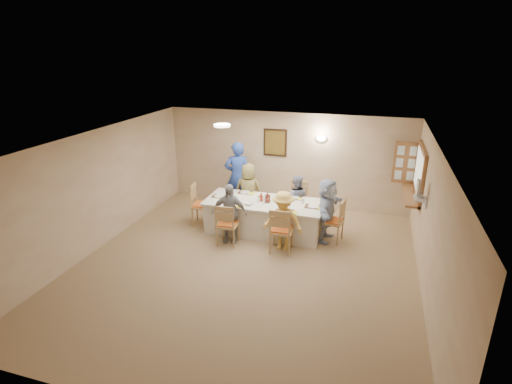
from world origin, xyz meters
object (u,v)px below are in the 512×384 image
(chair_left_end, at_px, (202,204))
(chair_front_left, at_px, (228,223))
(diner_front_right, at_px, (283,221))
(condiment_ketchup, at_px, (261,197))
(desk_fan, at_px, (420,191))
(diner_back_left, at_px, (248,191))
(chair_back_left, at_px, (250,198))
(chair_right_end, at_px, (332,220))
(diner_back_right, at_px, (296,200))
(serving_hatch, at_px, (420,173))
(dining_table, at_px, (264,217))
(caregiver, at_px, (237,176))
(chair_back_right, at_px, (297,203))
(chair_front_right, at_px, (282,229))
(diner_right_end, at_px, (327,210))
(diner_front_left, at_px, (229,213))

(chair_left_end, bearing_deg, chair_front_left, -139.04)
(diner_front_right, relative_size, condiment_ketchup, 6.05)
(desk_fan, bearing_deg, diner_back_left, 161.69)
(chair_back_left, relative_size, chair_right_end, 0.96)
(diner_back_left, bearing_deg, diner_back_right, 177.59)
(serving_hatch, distance_m, desk_fan, 1.36)
(desk_fan, relative_size, chair_left_end, 0.30)
(desk_fan, height_order, dining_table, desk_fan)
(condiment_ketchup, bearing_deg, diner_front_right, -45.17)
(desk_fan, relative_size, condiment_ketchup, 1.40)
(caregiver, relative_size, condiment_ketchup, 8.45)
(chair_back_right, relative_size, chair_right_end, 1.01)
(diner_back_left, height_order, diner_front_right, diner_back_left)
(dining_table, height_order, caregiver, caregiver)
(chair_front_right, bearing_deg, diner_right_end, -138.11)
(caregiver, bearing_deg, dining_table, 109.61)
(chair_front_right, distance_m, diner_front_right, 0.19)
(desk_fan, height_order, chair_back_right, desk_fan)
(dining_table, xyz_separation_m, condiment_ketchup, (-0.08, -0.00, 0.49))
(desk_fan, height_order, condiment_ketchup, desk_fan)
(diner_back_left, xyz_separation_m, caregiver, (-0.45, 0.47, 0.20))
(serving_hatch, relative_size, diner_right_end, 1.04)
(chair_back_left, height_order, chair_left_end, chair_left_end)
(chair_back_left, height_order, caregiver, caregiver)
(desk_fan, bearing_deg, dining_table, 169.85)
(chair_back_right, bearing_deg, caregiver, 171.29)
(diner_front_right, distance_m, caregiver, 2.48)
(chair_back_right, height_order, condiment_ketchup, chair_back_right)
(chair_back_left, xyz_separation_m, diner_front_left, (0.00, -1.48, 0.20))
(chair_front_left, xyz_separation_m, chair_left_end, (-0.95, 0.80, 0.03))
(caregiver, bearing_deg, chair_back_right, 145.23)
(chair_right_end, distance_m, diner_front_left, 2.26)
(chair_left_end, distance_m, diner_front_right, 2.26)
(chair_back_left, distance_m, chair_front_right, 2.00)
(serving_hatch, relative_size, condiment_ketchup, 6.99)
(chair_front_left, bearing_deg, diner_front_right, -177.59)
(serving_hatch, bearing_deg, chair_left_end, -170.79)
(chair_front_right, bearing_deg, diner_front_right, -92.40)
(diner_back_right, distance_m, diner_right_end, 1.07)
(dining_table, bearing_deg, chair_front_left, -126.87)
(chair_front_left, bearing_deg, chair_front_right, 176.70)
(chair_back_left, bearing_deg, chair_front_left, -101.38)
(serving_hatch, xyz_separation_m, chair_front_right, (-2.68, -1.58, -0.99))
(diner_back_left, bearing_deg, chair_right_end, 160.04)
(chair_front_left, bearing_deg, diner_front_left, -93.30)
(diner_right_end, xyz_separation_m, condiment_ketchup, (-1.50, -0.00, 0.15))
(chair_back_right, distance_m, caregiver, 1.74)
(chair_back_left, bearing_deg, diner_back_left, -101.38)
(chair_right_end, xyz_separation_m, diner_front_left, (-2.15, -0.68, 0.18))
(serving_hatch, height_order, chair_back_right, serving_hatch)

